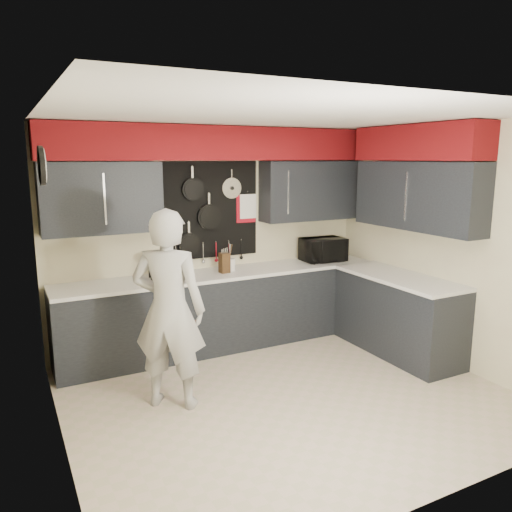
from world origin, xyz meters
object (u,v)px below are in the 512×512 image
utensil_crock (231,265)px  person (169,310)px  microwave (323,250)px  knife_block (224,263)px  coffee_maker (157,266)px

utensil_crock → person: 1.60m
microwave → knife_block: size_ratio=2.32×
knife_block → coffee_maker: bearing=173.3°
microwave → coffee_maker: 2.20m
utensil_crock → coffee_maker: size_ratio=0.50×
knife_block → utensil_crock: 0.14m
microwave → utensil_crock: microwave is taller
microwave → person: size_ratio=0.30×
knife_block → microwave: bearing=-2.4°
knife_block → utensil_crock: bearing=28.6°
coffee_maker → knife_block: bearing=11.6°
person → coffee_maker: bearing=-65.6°
utensil_crock → person: bearing=-134.7°
coffee_maker → microwave: bearing=14.4°
utensil_crock → person: person is taller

